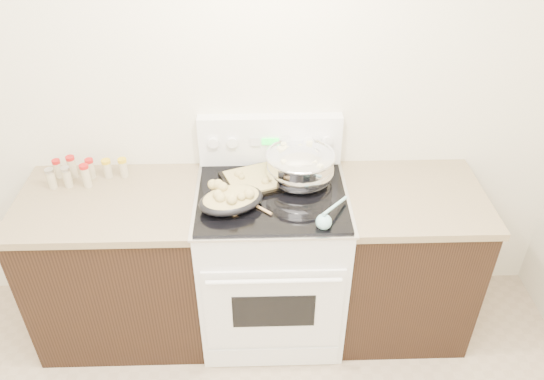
{
  "coord_description": "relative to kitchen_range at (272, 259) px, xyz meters",
  "views": [
    {
      "loc": [
        0.29,
        -0.74,
        2.5
      ],
      "look_at": [
        0.35,
        1.37,
        1.0
      ],
      "focal_mm": 35.0,
      "sensor_mm": 36.0,
      "label": 1
    }
  ],
  "objects": [
    {
      "name": "room_shell",
      "position": [
        -0.35,
        -1.42,
        1.21
      ],
      "size": [
        4.1,
        3.6,
        2.75
      ],
      "color": "white",
      "rests_on": "ground"
    },
    {
      "name": "counter_left",
      "position": [
        -0.83,
        0.01,
        -0.03
      ],
      "size": [
        0.93,
        0.67,
        0.92
      ],
      "color": "black",
      "rests_on": "ground"
    },
    {
      "name": "counter_right",
      "position": [
        0.73,
        0.01,
        -0.03
      ],
      "size": [
        0.73,
        0.67,
        0.92
      ],
      "color": "black",
      "rests_on": "ground"
    },
    {
      "name": "kitchen_range",
      "position": [
        0.0,
        0.0,
        0.0
      ],
      "size": [
        0.78,
        0.73,
        1.22
      ],
      "color": "white",
      "rests_on": "ground"
    },
    {
      "name": "mixing_bowl",
      "position": [
        0.15,
        0.11,
        0.54
      ],
      "size": [
        0.46,
        0.46,
        0.21
      ],
      "color": "silver",
      "rests_on": "kitchen_range"
    },
    {
      "name": "roasting_pan",
      "position": [
        -0.2,
        -0.11,
        0.5
      ],
      "size": [
        0.38,
        0.33,
        0.12
      ],
      "color": "black",
      "rests_on": "kitchen_range"
    },
    {
      "name": "baking_sheet",
      "position": [
        -0.04,
        0.11,
        0.47
      ],
      "size": [
        0.47,
        0.4,
        0.06
      ],
      "color": "black",
      "rests_on": "kitchen_range"
    },
    {
      "name": "wooden_spoon",
      "position": [
        -0.15,
        -0.14,
        0.46
      ],
      "size": [
        0.2,
        0.19,
        0.04
      ],
      "color": "tan",
      "rests_on": "kitchen_range"
    },
    {
      "name": "blue_ladle",
      "position": [
        0.24,
        -0.26,
        0.49
      ],
      "size": [
        0.18,
        0.23,
        0.09
      ],
      "color": "#8CCBD1",
      "rests_on": "kitchen_range"
    },
    {
      "name": "spice_jars",
      "position": [
        -0.99,
        0.17,
        0.49
      ],
      "size": [
        0.39,
        0.14,
        0.13
      ],
      "color": "#BFB28C",
      "rests_on": "counter_left"
    }
  ]
}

